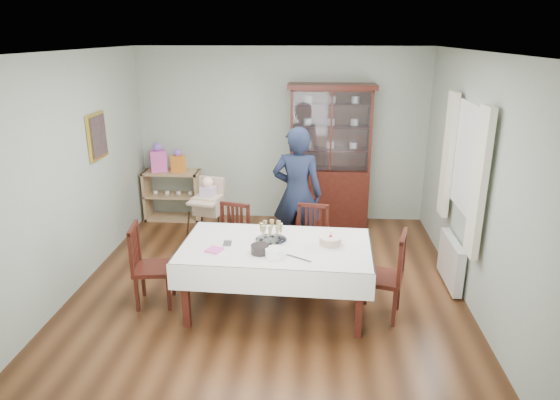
# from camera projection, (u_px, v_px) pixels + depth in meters

# --- Properties ---
(floor) EXTENTS (5.00, 5.00, 0.00)m
(floor) POSITION_uv_depth(u_px,v_px,m) (268.00, 290.00, 5.88)
(floor) COLOR #593319
(floor) RESTS_ON ground
(room_shell) EXTENTS (5.00, 5.00, 5.00)m
(room_shell) POSITION_uv_depth(u_px,v_px,m) (271.00, 139.00, 5.84)
(room_shell) COLOR #9EAA99
(room_shell) RESTS_ON floor
(dining_table) EXTENTS (2.04, 1.23, 0.76)m
(dining_table) POSITION_uv_depth(u_px,v_px,m) (276.00, 277.00, 5.37)
(dining_table) COLOR #401810
(dining_table) RESTS_ON floor
(china_cabinet) EXTENTS (1.30, 0.48, 2.18)m
(china_cabinet) POSITION_uv_depth(u_px,v_px,m) (330.00, 154.00, 7.61)
(china_cabinet) COLOR #401810
(china_cabinet) RESTS_ON floor
(sideboard) EXTENTS (0.90, 0.38, 0.80)m
(sideboard) POSITION_uv_depth(u_px,v_px,m) (173.00, 195.00, 8.03)
(sideboard) COLOR tan
(sideboard) RESTS_ON floor
(picture_frame) EXTENTS (0.04, 0.48, 0.58)m
(picture_frame) POSITION_uv_depth(u_px,v_px,m) (97.00, 136.00, 6.26)
(picture_frame) COLOR gold
(picture_frame) RESTS_ON room_shell
(window) EXTENTS (0.04, 1.02, 1.22)m
(window) POSITION_uv_depth(u_px,v_px,m) (469.00, 159.00, 5.53)
(window) COLOR white
(window) RESTS_ON room_shell
(curtain_left) EXTENTS (0.07, 0.30, 1.55)m
(curtain_left) POSITION_uv_depth(u_px,v_px,m) (479.00, 184.00, 4.98)
(curtain_left) COLOR silver
(curtain_left) RESTS_ON room_shell
(curtain_right) EXTENTS (0.07, 0.30, 1.55)m
(curtain_right) POSITION_uv_depth(u_px,v_px,m) (448.00, 155.00, 6.15)
(curtain_right) COLOR silver
(curtain_right) RESTS_ON room_shell
(radiator) EXTENTS (0.10, 0.80, 0.55)m
(radiator) POSITION_uv_depth(u_px,v_px,m) (451.00, 261.00, 5.93)
(radiator) COLOR white
(radiator) RESTS_ON floor
(chair_far_left) EXTENTS (0.49, 0.49, 0.90)m
(chair_far_left) POSITION_uv_depth(u_px,v_px,m) (231.00, 255.00, 6.16)
(chair_far_left) COLOR #401810
(chair_far_left) RESTS_ON floor
(chair_far_right) EXTENTS (0.45, 0.45, 0.89)m
(chair_far_right) POSITION_uv_depth(u_px,v_px,m) (310.00, 257.00, 6.14)
(chair_far_right) COLOR #401810
(chair_far_right) RESTS_ON floor
(chair_end_left) EXTENTS (0.47, 0.47, 0.93)m
(chair_end_left) POSITION_uv_depth(u_px,v_px,m) (153.00, 281.00, 5.52)
(chair_end_left) COLOR #401810
(chair_end_left) RESTS_ON floor
(chair_end_right) EXTENTS (0.53, 0.53, 0.96)m
(chair_end_right) POSITION_uv_depth(u_px,v_px,m) (382.00, 291.00, 5.28)
(chair_end_right) COLOR #401810
(chair_end_right) RESTS_ON floor
(woman) EXTENTS (0.69, 0.49, 1.78)m
(woman) POSITION_uv_depth(u_px,v_px,m) (297.00, 194.00, 6.48)
(woman) COLOR black
(woman) RESTS_ON floor
(high_chair) EXTENTS (0.57, 0.57, 1.07)m
(high_chair) POSITION_uv_depth(u_px,v_px,m) (210.00, 223.00, 6.81)
(high_chair) COLOR black
(high_chair) RESTS_ON floor
(champagne_tray) EXTENTS (0.34, 0.34, 0.21)m
(champagne_tray) POSITION_uv_depth(u_px,v_px,m) (271.00, 235.00, 5.33)
(champagne_tray) COLOR silver
(champagne_tray) RESTS_ON dining_table
(birthday_cake) EXTENTS (0.27, 0.27, 0.18)m
(birthday_cake) POSITION_uv_depth(u_px,v_px,m) (330.00, 241.00, 5.22)
(birthday_cake) COLOR white
(birthday_cake) RESTS_ON dining_table
(plate_stack_dark) EXTENTS (0.21, 0.21, 0.09)m
(plate_stack_dark) POSITION_uv_depth(u_px,v_px,m) (260.00, 249.00, 5.04)
(plate_stack_dark) COLOR black
(plate_stack_dark) RESTS_ON dining_table
(plate_stack_white) EXTENTS (0.26, 0.26, 0.09)m
(plate_stack_white) POSITION_uv_depth(u_px,v_px,m) (275.00, 253.00, 4.96)
(plate_stack_white) COLOR white
(plate_stack_white) RESTS_ON dining_table
(napkin_stack) EXTENTS (0.19, 0.19, 0.02)m
(napkin_stack) POSITION_uv_depth(u_px,v_px,m) (214.00, 250.00, 5.10)
(napkin_stack) COLOR #DD51A7
(napkin_stack) RESTS_ON dining_table
(cutlery) EXTENTS (0.12, 0.17, 0.01)m
(cutlery) POSITION_uv_depth(u_px,v_px,m) (224.00, 243.00, 5.28)
(cutlery) COLOR silver
(cutlery) RESTS_ON dining_table
(cake_knife) EXTENTS (0.26, 0.17, 0.01)m
(cake_knife) POSITION_uv_depth(u_px,v_px,m) (299.00, 258.00, 4.93)
(cake_knife) COLOR silver
(cake_knife) RESTS_ON dining_table
(gift_bag_pink) EXTENTS (0.29, 0.24, 0.46)m
(gift_bag_pink) POSITION_uv_depth(u_px,v_px,m) (158.00, 159.00, 7.83)
(gift_bag_pink) COLOR #DD51A7
(gift_bag_pink) RESTS_ON sideboard
(gift_bag_orange) EXTENTS (0.22, 0.18, 0.37)m
(gift_bag_orange) POSITION_uv_depth(u_px,v_px,m) (178.00, 162.00, 7.82)
(gift_bag_orange) COLOR orange
(gift_bag_orange) RESTS_ON sideboard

